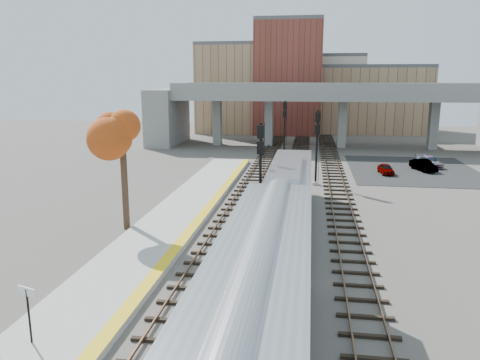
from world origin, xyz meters
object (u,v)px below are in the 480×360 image
(car_a, at_px, (386,169))
(signal_mast_near, at_px, (260,173))
(signal_mast_mid, at_px, (317,148))
(car_b, at_px, (423,165))
(car_c, at_px, (429,162))
(signal_mast_far, at_px, (284,128))
(locomotive, at_px, (289,194))
(tree, at_px, (122,136))

(car_a, bearing_deg, signal_mast_near, -128.29)
(signal_mast_mid, bearing_deg, car_b, 36.41)
(signal_mast_mid, xyz_separation_m, car_c, (13.27, 11.52, -2.97))
(signal_mast_far, distance_m, car_c, 18.62)
(signal_mast_mid, height_order, car_a, signal_mast_mid)
(car_b, bearing_deg, car_c, 45.52)
(locomotive, relative_size, signal_mast_near, 2.65)
(locomotive, distance_m, tree, 12.09)
(signal_mast_mid, distance_m, car_c, 17.82)
(signal_mast_far, xyz_separation_m, car_b, (16.10, -8.68, -2.98))
(locomotive, bearing_deg, car_a, 63.76)
(signal_mast_mid, bearing_deg, car_c, 40.97)
(signal_mast_near, xyz_separation_m, car_a, (11.68, 18.88, -3.00))
(signal_mast_far, bearing_deg, tree, -105.04)
(locomotive, distance_m, car_b, 26.03)
(signal_mast_far, distance_m, car_a, 16.42)
(tree, xyz_separation_m, car_b, (25.03, 24.54, -5.79))
(car_a, bearing_deg, car_b, 22.39)
(signal_mast_far, relative_size, car_c, 1.76)
(signal_mast_near, distance_m, car_b, 26.88)
(locomotive, height_order, signal_mast_near, signal_mast_near)
(signal_mast_near, distance_m, tree, 9.91)
(locomotive, height_order, signal_mast_mid, signal_mast_mid)
(car_b, bearing_deg, locomotive, -141.77)
(locomotive, xyz_separation_m, car_c, (15.27, 24.55, -1.64))
(locomotive, relative_size, signal_mast_far, 2.61)
(signal_mast_near, height_order, signal_mast_far, signal_mast_far)
(locomotive, height_order, signal_mast_far, signal_mast_far)
(signal_mast_mid, height_order, tree, tree)
(car_a, relative_size, car_c, 0.77)
(signal_mast_far, distance_m, tree, 34.51)
(signal_mast_far, xyz_separation_m, tree, (-8.92, -33.22, 2.80))
(signal_mast_near, distance_m, signal_mast_far, 30.01)
(locomotive, xyz_separation_m, car_b, (14.00, 21.88, -1.60))
(car_c, bearing_deg, signal_mast_far, 143.70)
(locomotive, xyz_separation_m, car_a, (9.58, 19.44, -1.70))
(signal_mast_far, height_order, car_a, signal_mast_far)
(tree, distance_m, car_c, 38.28)
(signal_mast_near, bearing_deg, locomotive, -14.83)
(signal_mast_mid, relative_size, tree, 0.83)
(signal_mast_near, xyz_separation_m, signal_mast_far, (0.00, 30.01, 0.08))
(signal_mast_near, relative_size, car_c, 1.73)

